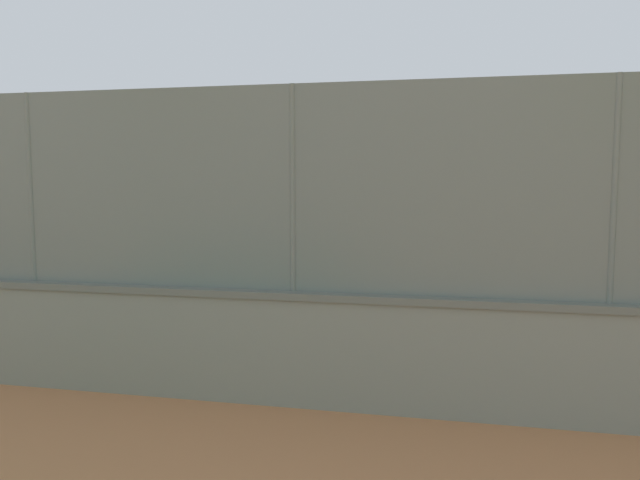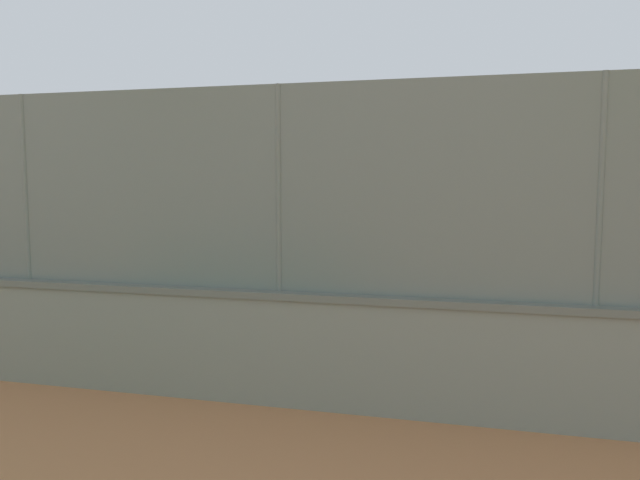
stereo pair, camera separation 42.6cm
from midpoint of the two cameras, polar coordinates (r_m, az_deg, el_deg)
ground_plane at (r=20.31m, az=3.24°, el=-1.74°), size 260.00×260.00×0.00m
perimeter_wall at (r=7.24m, az=-4.16°, el=-9.78°), size 27.33×1.39×1.32m
fence_panel_on_wall at (r=6.98m, az=-4.26°, el=4.72°), size 26.84×1.06×2.32m
player_foreground_swinging at (r=15.68m, az=-0.82°, el=-0.66°), size 1.01×0.73×1.50m
player_near_wall_returning at (r=10.92m, az=1.38°, el=-2.89°), size 1.18×0.76×1.65m
sports_ball at (r=14.36m, az=2.73°, el=-4.57°), size 0.11×0.11×0.11m
spare_ball_by_wall at (r=8.19m, az=8.60°, el=-12.32°), size 0.15×0.15×0.15m
courtside_bench at (r=10.65m, az=-22.97°, el=-6.36°), size 1.61×0.44×0.87m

